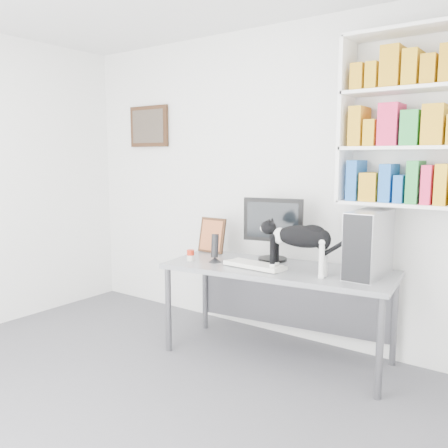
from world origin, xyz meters
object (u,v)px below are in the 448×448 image
object	(u,v)px
monitor	(273,229)
cat	(300,249)
soup_can	(191,255)
speaker	(215,248)
desk	(277,313)
pc_tower	(369,244)
bookshelf	(415,119)
keyboard	(255,265)
leaning_print	(212,235)

from	to	relation	value
monitor	cat	distance (m)	0.49
soup_can	speaker	bearing A→B (deg)	20.87
desk	pc_tower	xyz separation A→B (m)	(0.66, 0.14, 0.61)
speaker	bookshelf	bearing A→B (deg)	-0.43
cat	soup_can	bearing A→B (deg)	-178.53
pc_tower	soup_can	xyz separation A→B (m)	(-1.36, -0.36, -0.19)
monitor	soup_can	size ratio (longest dim) A/B	5.81
pc_tower	cat	size ratio (longest dim) A/B	0.77
desk	soup_can	distance (m)	0.84
desk	bookshelf	bearing A→B (deg)	13.57
monitor	keyboard	world-z (taller)	monitor
keyboard	leaning_print	size ratio (longest dim) A/B	1.50
speaker	leaning_print	world-z (taller)	leaning_print
keyboard	pc_tower	distance (m)	0.87
keyboard	speaker	xyz separation A→B (m)	(-0.36, -0.03, 0.10)
monitor	pc_tower	size ratio (longest dim) A/B	1.11
keyboard	cat	distance (m)	0.42
desk	keyboard	distance (m)	0.43
monitor	bookshelf	bearing A→B (deg)	-5.03
bookshelf	monitor	size ratio (longest dim) A/B	2.35
monitor	leaning_print	size ratio (longest dim) A/B	1.64
desk	leaning_print	distance (m)	0.94
bookshelf	pc_tower	size ratio (longest dim) A/B	2.62
desk	keyboard	xyz separation A→B (m)	(-0.14, -0.12, 0.39)
leaning_print	speaker	bearing A→B (deg)	-50.35
keyboard	leaning_print	distance (m)	0.69
soup_can	cat	size ratio (longest dim) A/B	0.15
desk	leaning_print	size ratio (longest dim) A/B	5.49
desk	cat	xyz separation A→B (m)	(0.24, -0.10, 0.56)
soup_can	keyboard	bearing A→B (deg)	10.83
leaning_print	keyboard	bearing A→B (deg)	-24.45
soup_can	cat	world-z (taller)	cat
monitor	soup_can	xyz separation A→B (m)	(-0.54, -0.41, -0.22)
monitor	leaning_print	world-z (taller)	monitor
bookshelf	leaning_print	world-z (taller)	bookshelf
keyboard	soup_can	xyz separation A→B (m)	(-0.56, -0.11, 0.03)
bookshelf	pc_tower	world-z (taller)	bookshelf
leaning_print	soup_can	xyz separation A→B (m)	(0.06, -0.38, -0.12)
speaker	desk	bearing A→B (deg)	-3.47
bookshelf	leaning_print	size ratio (longest dim) A/B	3.85
speaker	soup_can	bearing A→B (deg)	-179.17
leaning_print	soup_can	world-z (taller)	leaning_print
bookshelf	leaning_print	distance (m)	1.90
desk	speaker	xyz separation A→B (m)	(-0.50, -0.15, 0.49)
bookshelf	monitor	xyz separation A→B (m)	(-1.03, -0.15, -0.85)
cat	speaker	bearing A→B (deg)	177.76
monitor	cat	world-z (taller)	monitor
keyboard	soup_can	bearing A→B (deg)	-165.86
monitor	speaker	bearing A→B (deg)	-149.30
cat	keyboard	bearing A→B (deg)	176.54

